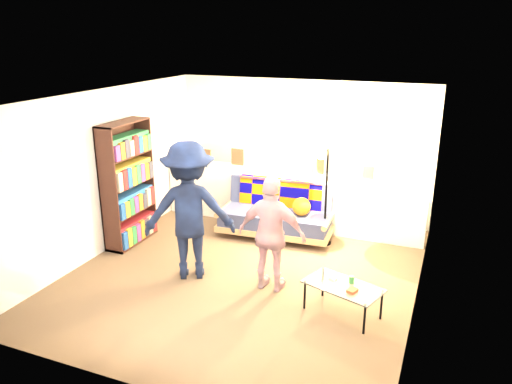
{
  "coord_description": "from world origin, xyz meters",
  "views": [
    {
      "loc": [
        2.48,
        -5.68,
        3.21
      ],
      "look_at": [
        0.0,
        0.4,
        1.05
      ],
      "focal_mm": 35.0,
      "sensor_mm": 36.0,
      "label": 1
    }
  ],
  "objects_px": {
    "bookshelf": "(128,188)",
    "person_right": "(272,234)",
    "floor_lamp": "(328,173)",
    "futon_sofa": "(278,213)",
    "person_left": "(189,211)",
    "coffee_table": "(344,287)"
  },
  "relations": [
    {
      "from": "futon_sofa",
      "to": "person_left",
      "type": "height_order",
      "value": "person_left"
    },
    {
      "from": "bookshelf",
      "to": "person_right",
      "type": "xyz_separation_m",
      "value": [
        2.57,
        -0.57,
        -0.14
      ]
    },
    {
      "from": "bookshelf",
      "to": "person_right",
      "type": "bearing_deg",
      "value": -12.61
    },
    {
      "from": "person_left",
      "to": "coffee_table",
      "type": "bearing_deg",
      "value": 147.7
    },
    {
      "from": "bookshelf",
      "to": "floor_lamp",
      "type": "distance_m",
      "value": 3.05
    },
    {
      "from": "coffee_table",
      "to": "floor_lamp",
      "type": "height_order",
      "value": "floor_lamp"
    },
    {
      "from": "person_right",
      "to": "floor_lamp",
      "type": "bearing_deg",
      "value": -99.09
    },
    {
      "from": "bookshelf",
      "to": "coffee_table",
      "type": "distance_m",
      "value": 3.69
    },
    {
      "from": "person_right",
      "to": "person_left",
      "type": "bearing_deg",
      "value": 3.24
    },
    {
      "from": "bookshelf",
      "to": "person_right",
      "type": "relative_size",
      "value": 1.27
    },
    {
      "from": "floor_lamp",
      "to": "person_left",
      "type": "xyz_separation_m",
      "value": [
        -1.41,
        -1.72,
        -0.21
      ]
    },
    {
      "from": "floor_lamp",
      "to": "futon_sofa",
      "type": "bearing_deg",
      "value": 176.81
    },
    {
      "from": "coffee_table",
      "to": "person_right",
      "type": "distance_m",
      "value": 1.1
    },
    {
      "from": "bookshelf",
      "to": "floor_lamp",
      "type": "xyz_separation_m",
      "value": [
        2.84,
        1.09,
        0.25
      ]
    },
    {
      "from": "floor_lamp",
      "to": "person_right",
      "type": "bearing_deg",
      "value": -99.34
    },
    {
      "from": "floor_lamp",
      "to": "person_right",
      "type": "distance_m",
      "value": 1.73
    },
    {
      "from": "futon_sofa",
      "to": "bookshelf",
      "type": "bearing_deg",
      "value": -150.86
    },
    {
      "from": "floor_lamp",
      "to": "person_right",
      "type": "height_order",
      "value": "floor_lamp"
    },
    {
      "from": "person_left",
      "to": "person_right",
      "type": "distance_m",
      "value": 1.15
    },
    {
      "from": "futon_sofa",
      "to": "coffee_table",
      "type": "relative_size",
      "value": 1.87
    },
    {
      "from": "person_right",
      "to": "bookshelf",
      "type": "bearing_deg",
      "value": -12.36
    },
    {
      "from": "futon_sofa",
      "to": "floor_lamp",
      "type": "xyz_separation_m",
      "value": [
        0.81,
        -0.04,
        0.77
      ]
    }
  ]
}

